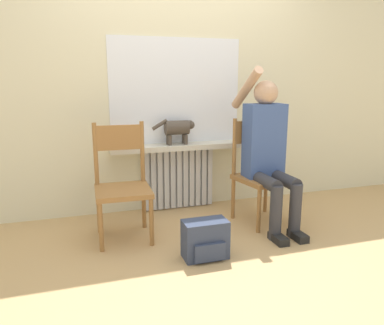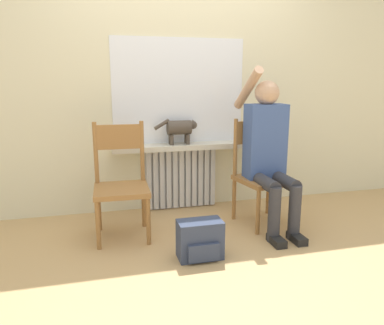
# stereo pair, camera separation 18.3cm
# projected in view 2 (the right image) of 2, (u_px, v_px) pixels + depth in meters

# --- Properties ---
(ground_plane) EXTENTS (12.00, 12.00, 0.00)m
(ground_plane) POSITION_uv_depth(u_px,v_px,m) (215.00, 257.00, 2.76)
(ground_plane) COLOR tan
(wall_with_window) EXTENTS (7.00, 0.06, 2.70)m
(wall_with_window) POSITION_uv_depth(u_px,v_px,m) (178.00, 72.00, 3.63)
(wall_with_window) COLOR beige
(wall_with_window) RESTS_ON ground_plane
(radiator) EXTENTS (0.72, 0.08, 0.62)m
(radiator) POSITION_uv_depth(u_px,v_px,m) (181.00, 178.00, 3.78)
(radiator) COLOR silver
(radiator) RESTS_ON ground_plane
(windowsill) EXTENTS (1.35, 0.23, 0.05)m
(windowsill) POSITION_uv_depth(u_px,v_px,m) (182.00, 146.00, 3.65)
(windowsill) COLOR beige
(windowsill) RESTS_ON radiator
(window_glass) EXTENTS (1.29, 0.01, 1.00)m
(window_glass) POSITION_uv_depth(u_px,v_px,m) (179.00, 91.00, 3.63)
(window_glass) COLOR white
(window_glass) RESTS_ON windowsill
(chair_left) EXTENTS (0.45, 0.45, 0.94)m
(chair_left) POSITION_uv_depth(u_px,v_px,m) (121.00, 182.00, 3.06)
(chair_left) COLOR #9E6B38
(chair_left) RESTS_ON ground_plane
(chair_right) EXTENTS (0.51, 0.51, 0.94)m
(chair_right) POSITION_uv_depth(u_px,v_px,m) (261.00, 172.00, 3.37)
(chair_right) COLOR #9E6B38
(chair_right) RESTS_ON ground_plane
(person) EXTENTS (0.36, 0.96, 1.39)m
(person) POSITION_uv_depth(u_px,v_px,m) (269.00, 148.00, 3.22)
(person) COLOR #333338
(person) RESTS_ON ground_plane
(cat) EXTENTS (0.42, 0.14, 0.25)m
(cat) POSITION_uv_depth(u_px,v_px,m) (180.00, 128.00, 3.60)
(cat) COLOR #4C4238
(cat) RESTS_ON windowsill
(backpack) EXTENTS (0.32, 0.21, 0.28)m
(backpack) POSITION_uv_depth(u_px,v_px,m) (200.00, 240.00, 2.72)
(backpack) COLOR #333D56
(backpack) RESTS_ON ground_plane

